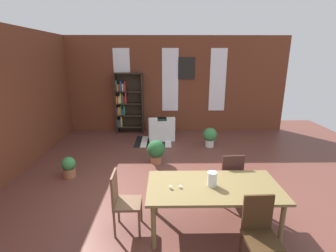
{
  "coord_description": "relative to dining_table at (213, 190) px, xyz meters",
  "views": [
    {
      "loc": [
        -0.2,
        -3.98,
        2.57
      ],
      "look_at": [
        -0.11,
        1.76,
        0.93
      ],
      "focal_mm": 26.33,
      "sensor_mm": 36.0,
      "label": 1
    }
  ],
  "objects": [
    {
      "name": "back_wall_brick",
      "position": [
        -0.52,
        5.29,
        0.95
      ],
      "size": [
        7.94,
        0.12,
        3.22
      ],
      "primitive_type": "cube",
      "color": "brown",
      "rests_on": "ground"
    },
    {
      "name": "window_pane_1",
      "position": [
        -0.52,
        5.22,
        1.11
      ],
      "size": [
        0.55,
        0.02,
        2.09
      ],
      "primitive_type": "cube",
      "color": "white"
    },
    {
      "name": "window_pane_0",
      "position": [
        -2.14,
        5.22,
        1.11
      ],
      "size": [
        0.55,
        0.02,
        2.09
      ],
      "primitive_type": "cube",
      "color": "white"
    },
    {
      "name": "tealight_candle_0",
      "position": [
        -0.64,
        -0.08,
        0.1
      ],
      "size": [
        0.04,
        0.04,
        0.04
      ],
      "primitive_type": "cylinder",
      "color": "silver",
      "rests_on": "dining_table"
    },
    {
      "name": "armchair_white",
      "position": [
        -0.83,
        4.33,
        -0.38
      ],
      "size": [
        0.89,
        0.89,
        0.75
      ],
      "color": "white",
      "rests_on": "ground"
    },
    {
      "name": "dining_chair_far_right",
      "position": [
        0.44,
        0.72,
        -0.15
      ],
      "size": [
        0.42,
        0.42,
        0.95
      ],
      "color": "#3B211D",
      "rests_on": "ground"
    },
    {
      "name": "potted_plant_by_shelf",
      "position": [
        -0.93,
        2.43,
        -0.33
      ],
      "size": [
        0.44,
        0.44,
        0.59
      ],
      "color": "#9E6042",
      "rests_on": "ground"
    },
    {
      "name": "potted_plant_corner",
      "position": [
        -2.82,
        1.73,
        -0.42
      ],
      "size": [
        0.3,
        0.3,
        0.46
      ],
      "color": "#9E6042",
      "rests_on": "ground"
    },
    {
      "name": "tealight_candle_1",
      "position": [
        -0.5,
        -0.06,
        0.09
      ],
      "size": [
        0.04,
        0.04,
        0.03
      ],
      "primitive_type": "cylinder",
      "color": "silver",
      "rests_on": "dining_table"
    },
    {
      "name": "dining_chair_near_right",
      "position": [
        0.44,
        -0.72,
        -0.15
      ],
      "size": [
        0.42,
        0.42,
        0.95
      ],
      "color": "#392512",
      "rests_on": "ground"
    },
    {
      "name": "potted_plant_window",
      "position": [
        0.6,
        3.57,
        -0.34
      ],
      "size": [
        0.4,
        0.4,
        0.57
      ],
      "color": "silver",
      "rests_on": "ground"
    },
    {
      "name": "bookshelf_tall",
      "position": [
        -1.99,
        5.04,
        0.39
      ],
      "size": [
        0.93,
        0.3,
        2.04
      ],
      "color": "#2D2319",
      "rests_on": "ground"
    },
    {
      "name": "dining_table",
      "position": [
        0.0,
        0.0,
        0.0
      ],
      "size": [
        1.95,
        0.99,
        0.74
      ],
      "color": "brown",
      "rests_on": "ground"
    },
    {
      "name": "window_pane_2",
      "position": [
        1.1,
        5.22,
        1.11
      ],
      "size": [
        0.55,
        0.02,
        2.09
      ],
      "primitive_type": "cube",
      "color": "white"
    },
    {
      "name": "framed_picture",
      "position": [
        0.02,
        5.21,
        1.51
      ],
      "size": [
        0.56,
        0.03,
        0.72
      ],
      "primitive_type": "cube",
      "color": "black"
    },
    {
      "name": "vase_on_table",
      "position": [
        -0.03,
        -0.0,
        0.18
      ],
      "size": [
        0.14,
        0.14,
        0.22
      ],
      "primitive_type": "cylinder",
      "color": "silver",
      "rests_on": "dining_table"
    },
    {
      "name": "dining_chair_head_left",
      "position": [
        -1.35,
        -0.0,
        -0.15
      ],
      "size": [
        0.41,
        0.41,
        0.95
      ],
      "color": "brown",
      "rests_on": "ground"
    },
    {
      "name": "striped_rug",
      "position": [
        -1.08,
        4.02,
        -0.66
      ],
      "size": [
        1.11,
        1.05,
        0.01
      ],
      "color": "black",
      "rests_on": "ground"
    },
    {
      "name": "ground_plane",
      "position": [
        -0.52,
        0.76,
        -0.66
      ],
      "size": [
        11.62,
        11.62,
        0.0
      ],
      "primitive_type": "plane",
      "color": "brown"
    }
  ]
}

